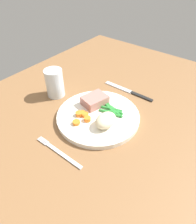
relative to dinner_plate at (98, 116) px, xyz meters
The scene contains 9 objects.
dining_table 1.97cm from the dinner_plate, 84.72° to the left, with size 120.00×90.00×2.00cm.
dinner_plate is the anchor object (origin of this frame).
meat_portion 5.99cm from the dinner_plate, 49.40° to the left, with size 7.99×6.13×3.08cm, color #B2756B.
mashed_potatoes 6.00cm from the dinner_plate, 116.57° to the right, with size 7.37×5.37×3.84cm, color beige.
carrot_slices 5.52cm from the dinner_plate, 146.19° to the left, with size 6.60×5.39×1.28cm.
green_beans 5.03cm from the dinner_plate, 27.38° to the right, with size 6.47×10.25×0.87cm.
fork 17.64cm from the dinner_plate, behind, with size 1.44×16.60×0.40cm.
knife 19.03cm from the dinner_plate, ahead, with size 1.70×20.50×0.64cm.
water_glass 20.64cm from the dinner_plate, 88.11° to the left, with size 6.43×6.43×10.26cm.
Camera 1 is at (-38.11, -30.55, 46.13)cm, focal length 32.14 mm.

